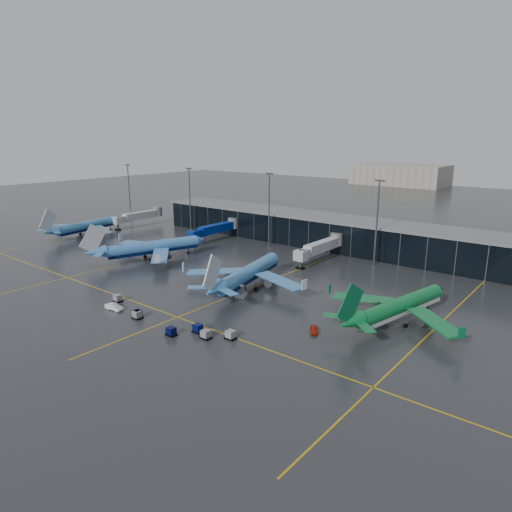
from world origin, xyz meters
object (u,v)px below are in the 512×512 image
Objects in this scene: airliner_klm_west at (87,220)px; mobile_airstair at (241,294)px; airliner_klm_near at (249,264)px; baggage_carts at (169,322)px; airliner_aer_lingus at (401,296)px; airliner_arkefly at (153,240)px; service_van_white at (114,307)px; service_van_red at (314,330)px.

airliner_klm_west is 10.06× the size of mobile_airstair.
baggage_carts is (2.77, -29.30, -5.36)m from airliner_klm_near.
airliner_aer_lingus is 1.01× the size of baggage_carts.
airliner_arkefly is 1.11× the size of baggage_carts.
mobile_airstair is at bearing -19.59° from airliner_klm_west.
service_van_white is (-13.32, -31.32, -5.38)m from airliner_klm_near.
service_van_white is at bearing -32.35° from airliner_arkefly.
service_van_white is at bearing -135.51° from airliner_aer_lingus.
airliner_klm_near is at bearing -30.40° from service_van_white.
mobile_airstair is at bearing 129.69° from service_van_red.
airliner_klm_near reaches higher than mobile_airstair.
airliner_klm_near is 1.09× the size of baggage_carts.
airliner_arkefly reaches higher than service_van_white.
airliner_klm_west is 8.49× the size of service_van_white.
airliner_klm_near reaches higher than baggage_carts.
airliner_aer_lingus is at bearing -64.59° from service_van_white.
airliner_klm_near is at bearing -164.84° from airliner_aer_lingus.
airliner_aer_lingus reaches higher than service_van_white.
airliner_klm_west reaches higher than baggage_carts.
mobile_airstair is (93.05, -16.28, -5.11)m from airliner_klm_west.
airliner_klm_west is 120.22m from service_van_red.
airliner_klm_west reaches higher than airliner_aer_lingus.
airliner_aer_lingus is 62.38m from service_van_white.
airliner_klm_near is 29.91m from baggage_carts.
airliner_klm_near reaches higher than airliner_klm_west.
airliner_aer_lingus is 20.09m from service_van_red.
service_van_white is at bearing -172.81° from baggage_carts.
baggage_carts is 9.56× the size of mobile_airstair.
airliner_aer_lingus is at bearing 41.16° from baggage_carts.
airliner_arkefly is 80.13m from airliner_aer_lingus.
airliner_arkefly is 71.13m from service_van_red.
baggage_carts is at bearing -17.71° from airliner_arkefly.
mobile_airstair is at bearing -79.00° from airliner_klm_near.
service_van_white is (-16.08, -2.03, -0.02)m from baggage_carts.
airliner_klm_west is 0.95× the size of airliner_arkefly.
airliner_arkefly is at bearing -17.86° from airliner_klm_west.
airliner_arkefly reaches higher than service_van_red.
mobile_airstair reaches higher than baggage_carts.
airliner_klm_near is 34.46m from service_van_white.
baggage_carts is (-36.20, -31.64, -4.89)m from airliner_aer_lingus.
airliner_klm_west is 10.33× the size of service_van_red.
service_van_red is at bearing -112.89° from airliner_aer_lingus.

